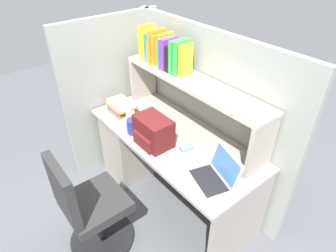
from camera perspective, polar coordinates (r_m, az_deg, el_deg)
name	(u,v)px	position (r m, az deg, el deg)	size (l,w,h in m)	color
ground_plane	(172,195)	(2.93, 0.78, -13.42)	(8.00, 8.00, 0.00)	#595B60
desk	(147,144)	(2.88, -4.09, -3.49)	(1.60, 0.70, 0.73)	#AAA093
cubicle_partition_rear	(205,116)	(2.63, 7.34, 2.01)	(1.84, 0.05, 1.55)	#939991
cubicle_partition_left	(115,95)	(2.99, -10.31, 6.07)	(0.05, 1.06, 1.55)	#939991
overhead_hutch	(192,91)	(2.36, 4.77, 6.81)	(1.44, 0.28, 0.45)	#B3A99C
reference_books_on_shelf	(165,51)	(2.51, -0.64, 14.42)	(0.53, 0.19, 0.29)	yellow
laptop	(215,175)	(2.03, 9.28, -9.45)	(0.37, 0.34, 0.22)	#B7BABF
backpack	(153,132)	(2.29, -2.97, -1.12)	(0.30, 0.23, 0.24)	#591919
computer_mouse	(186,148)	(2.29, 3.64, -4.32)	(0.06, 0.10, 0.03)	#7299C6
paper_cup	(131,117)	(2.59, -7.33, 1.70)	(0.08, 0.08, 0.11)	white
snack_canister	(132,126)	(2.45, -6.98, -0.07)	(0.10, 0.10, 0.13)	navy
desk_book_stack	(121,107)	(2.75, -9.15, 3.79)	(0.26, 0.19, 0.11)	olive
office_chair	(90,212)	(2.37, -15.07, -15.89)	(0.52, 0.52, 0.93)	black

